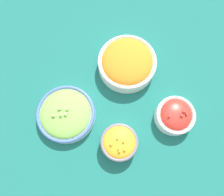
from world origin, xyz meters
TOP-DOWN VIEW (x-y plane):
  - ground_plane at (0.00, 0.00)m, footprint 3.00×3.00m
  - bowl_squash at (-0.04, -0.15)m, footprint 0.12×0.12m
  - bowl_cherry_tomatoes at (0.17, -0.15)m, footprint 0.13×0.13m
  - bowl_carrots at (0.10, 0.10)m, footprint 0.21×0.21m
  - bowl_lettuce at (-0.17, 0.02)m, footprint 0.20×0.20m

SIDE VIEW (x-z plane):
  - ground_plane at x=0.00m, z-range 0.00..0.00m
  - bowl_lettuce at x=-0.17m, z-range -0.01..0.06m
  - bowl_cherry_tomatoes at x=0.17m, z-range 0.00..0.07m
  - bowl_squash at x=-0.04m, z-range 0.00..0.08m
  - bowl_carrots at x=0.10m, z-range 0.00..0.08m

